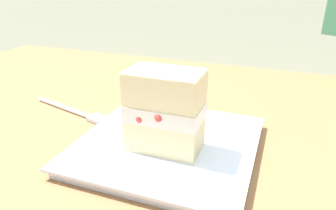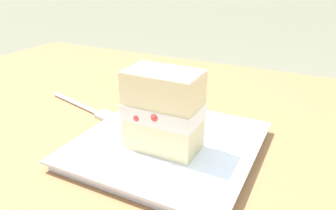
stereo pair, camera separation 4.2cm
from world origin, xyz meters
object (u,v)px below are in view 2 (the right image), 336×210
dessert_fork (85,106)px  dessert_plate (168,145)px  patio_table (244,204)px  cake_slice (163,111)px

dessert_fork → dessert_plate: bearing=163.3°
patio_table → dessert_fork: size_ratio=9.12×
dessert_plate → dessert_fork: bearing=-16.7°
patio_table → dessert_plate: size_ratio=6.52×
patio_table → dessert_plate: 0.17m
cake_slice → dessert_fork: cake_slice is taller
dessert_plate → dessert_fork: dessert_plate is taller
patio_table → dessert_plate: dessert_plate is taller
cake_slice → patio_table: bearing=-140.2°
patio_table → dessert_fork: bearing=0.8°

